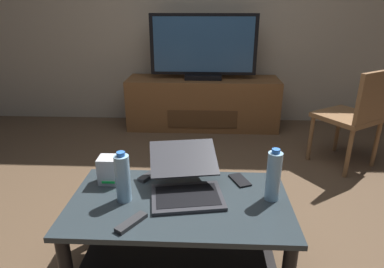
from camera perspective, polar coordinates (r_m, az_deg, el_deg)
name	(u,v)px	position (r m, az deg, el deg)	size (l,w,h in m)	color
ground_plane	(194,239)	(2.12, 0.41, -17.58)	(7.68, 7.68, 0.00)	brown
coffee_table	(180,224)	(1.73, -2.09, -15.17)	(1.07, 0.61, 0.44)	#2D383D
media_cabinet	(203,103)	(3.78, 1.86, 5.33)	(1.67, 0.48, 0.56)	brown
television	(203,48)	(3.64, 1.97, 14.46)	(1.13, 0.20, 0.68)	black
dining_chair	(357,113)	(3.07, 26.38, 3.20)	(0.61, 0.61, 0.86)	brown
laptop	(186,181)	(1.69, -1.09, -7.99)	(0.41, 0.48, 0.19)	#333338
router_box	(110,170)	(1.82, -13.85, -5.98)	(0.11, 0.10, 0.14)	silver
water_bottle_near	(273,176)	(1.64, 13.79, -6.99)	(0.07, 0.07, 0.27)	#99C6E5
water_bottle_far	(123,178)	(1.62, -11.77, -7.37)	(0.07, 0.07, 0.26)	#99C6E5
cell_phone	(240,180)	(1.82, 8.20, -7.84)	(0.07, 0.14, 0.01)	black
tv_remote	(150,175)	(1.86, -7.18, -6.97)	(0.04, 0.16, 0.02)	#2D2D30
soundbar_remote	(131,222)	(1.51, -10.35, -14.69)	(0.04, 0.16, 0.02)	#2D2D30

